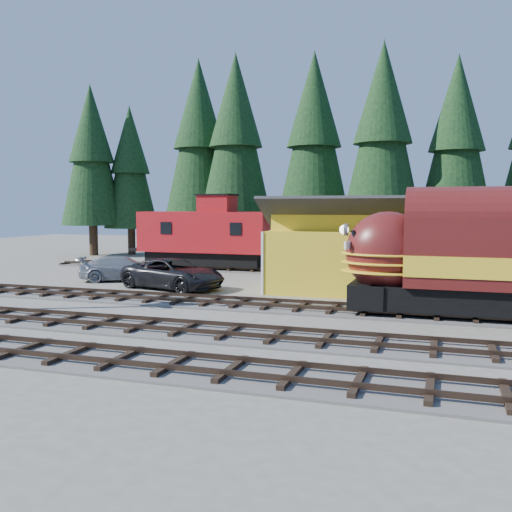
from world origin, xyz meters
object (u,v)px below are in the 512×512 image
(depot, at_px, (383,239))
(pickup_truck_a, at_px, (173,274))
(caboose, at_px, (206,235))
(pickup_truck_b, at_px, (122,268))

(depot, height_order, pickup_truck_a, depot)
(caboose, distance_m, pickup_truck_a, 10.36)
(depot, xyz_separation_m, pickup_truck_b, (-16.28, -0.27, -2.17))
(pickup_truck_b, bearing_deg, caboose, -43.33)
(caboose, relative_size, pickup_truck_b, 1.84)
(caboose, height_order, pickup_truck_b, caboose)
(pickup_truck_a, bearing_deg, caboose, 28.26)
(depot, height_order, pickup_truck_b, depot)
(depot, relative_size, pickup_truck_b, 2.35)
(pickup_truck_a, distance_m, pickup_truck_b, 5.19)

